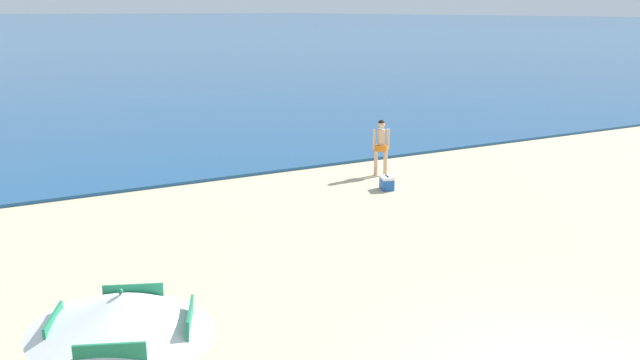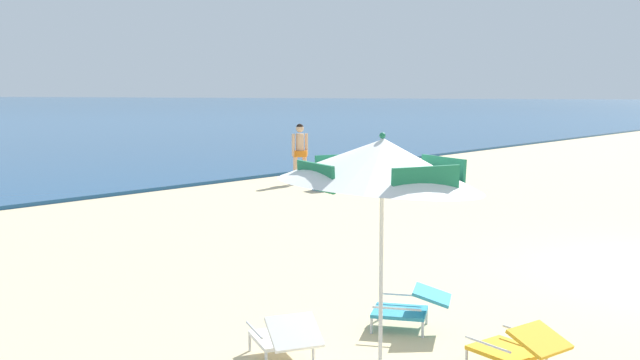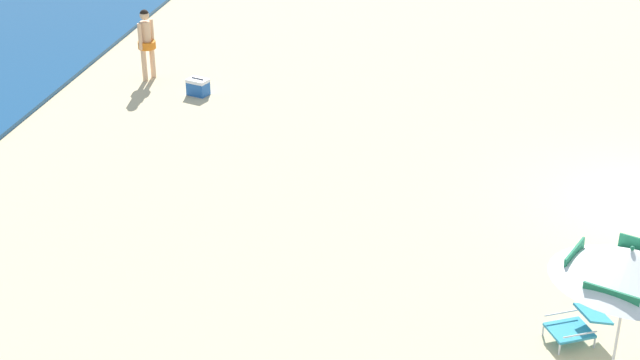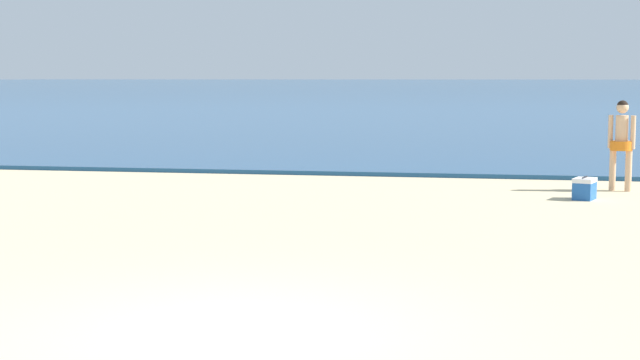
{
  "view_description": "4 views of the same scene",
  "coord_description": "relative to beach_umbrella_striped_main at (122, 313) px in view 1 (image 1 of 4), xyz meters",
  "views": [
    {
      "loc": [
        -7.03,
        -5.36,
        5.18
      ],
      "look_at": [
        -0.1,
        7.14,
        1.48
      ],
      "focal_mm": 37.13,
      "sensor_mm": 36.0,
      "label": 1
    },
    {
      "loc": [
        -11.31,
        -2.58,
        2.66
      ],
      "look_at": [
        -0.51,
        6.57,
        0.97
      ],
      "focal_mm": 40.29,
      "sensor_mm": 36.0,
      "label": 2
    },
    {
      "loc": [
        -16.52,
        3.3,
        8.34
      ],
      "look_at": [
        -1.91,
        6.11,
        0.91
      ],
      "focal_mm": 52.96,
      "sensor_mm": 36.0,
      "label": 3
    },
    {
      "loc": [
        2.31,
        -8.15,
        2.26
      ],
      "look_at": [
        -0.38,
        6.38,
        0.68
      ],
      "focal_mm": 54.48,
      "sensor_mm": 36.0,
      "label": 4
    }
  ],
  "objects": [
    {
      "name": "cooler_box",
      "position": [
        9.6,
        8.85,
        -1.81
      ],
      "size": [
        0.49,
        0.58,
        0.43
      ],
      "color": "#1E56A8",
      "rests_on": "ground"
    },
    {
      "name": "person_standing_near_shore",
      "position": [
        10.42,
        10.39,
        -0.98
      ],
      "size": [
        0.51,
        0.44,
        1.8
      ],
      "color": "#D8A87F",
      "rests_on": "ground"
    },
    {
      "name": "beach_umbrella_striped_main",
      "position": [
        0.0,
        0.0,
        0.0
      ],
      "size": [
        2.82,
        2.81,
        2.32
      ],
      "color": "silver",
      "rests_on": "ground"
    }
  ]
}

